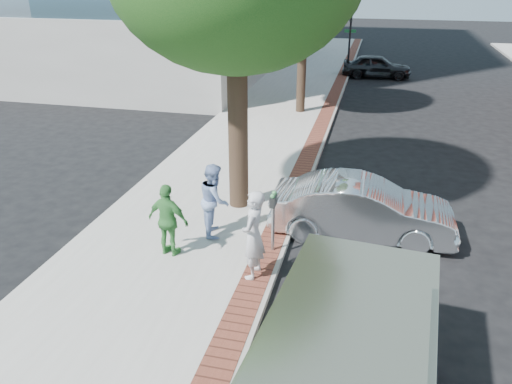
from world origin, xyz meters
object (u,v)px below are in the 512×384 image
(sedan_silver, at_px, (362,209))
(bg_car, at_px, (377,66))
(person_officer, at_px, (215,199))
(parking_meter, at_px, (273,209))
(person_gray, at_px, (253,235))
(person_green, at_px, (168,220))

(sedan_silver, xyz_separation_m, bg_car, (-0.07, 20.11, -0.04))
(person_officer, bearing_deg, sedan_silver, -90.64)
(parking_meter, relative_size, person_officer, 0.82)
(person_officer, distance_m, sedan_silver, 3.62)
(person_gray, bearing_deg, bg_car, 179.68)
(person_green, distance_m, sedan_silver, 4.71)
(person_green, bearing_deg, person_officer, -110.07)
(person_gray, distance_m, person_officer, 2.10)
(parking_meter, height_order, person_officer, person_officer)
(person_green, xyz_separation_m, bg_car, (4.10, 22.29, -0.32))
(parking_meter, bearing_deg, sedan_silver, 37.40)
(person_gray, bearing_deg, person_green, -96.51)
(person_green, height_order, bg_car, person_green)
(parking_meter, bearing_deg, person_officer, 162.36)
(bg_car, bearing_deg, parking_meter, 173.15)
(parking_meter, relative_size, person_gray, 0.75)
(parking_meter, xyz_separation_m, person_green, (-2.24, -0.70, -0.20))
(person_officer, height_order, bg_car, person_officer)
(person_officer, bearing_deg, person_gray, -156.25)
(person_gray, bearing_deg, parking_meter, 175.37)
(bg_car, bearing_deg, person_green, 167.66)
(sedan_silver, bearing_deg, person_officer, 105.25)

